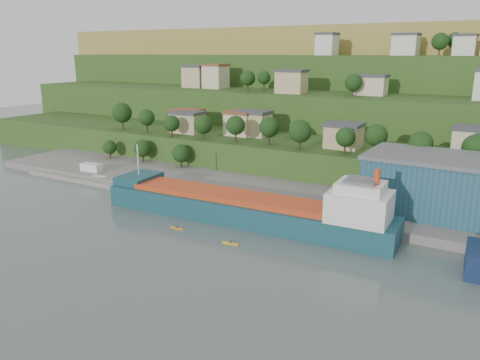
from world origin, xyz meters
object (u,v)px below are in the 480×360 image
Objects in this scene: caravan at (92,169)px; kayak_orange at (177,228)px; warehouse at (440,185)px; cargo_ship_near at (251,210)px.

caravan is 2.05× the size of kayak_orange.
cargo_ship_near is at bearing -146.93° from warehouse.
cargo_ship_near is at bearing -11.87° from caravan.
cargo_ship_near is 2.13× the size of warehouse.
warehouse is 9.79× the size of kayak_orange.
caravan is at bearing -171.04° from warehouse.
caravan is (-59.35, 9.77, -0.00)m from cargo_ship_near.
caravan is 52.11m from kayak_orange.
cargo_ship_near reaches higher than kayak_orange.
warehouse reaches higher than kayak_orange.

